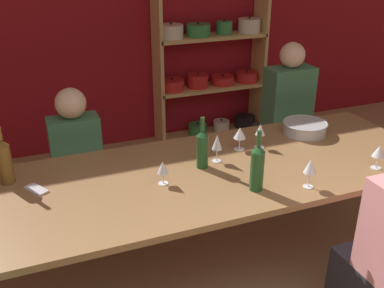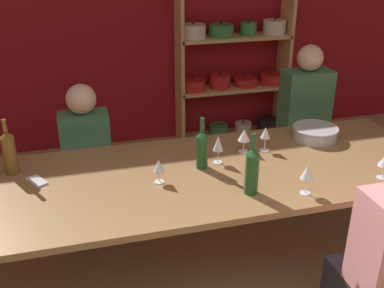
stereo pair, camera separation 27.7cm
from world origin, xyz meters
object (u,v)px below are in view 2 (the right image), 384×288
object	(u,v)px
wine_glass_red_a	(307,173)
person_far_b	(301,137)
dining_table	(196,182)
wine_bottle_amber	(9,152)
wine_bottle_dark	(202,149)
person_far_a	(89,172)
mixing_bowl	(315,132)
cell_phone	(37,181)
wine_bottle_green	(252,170)
wine_glass_red_b	(265,134)
wine_glass_empty_a	(218,144)
wine_glass_empty_b	(244,136)
shelf_unit	(234,75)
wine_glass_white_a	(159,167)

from	to	relation	value
wine_glass_red_a	person_far_b	xyz separation A→B (m)	(0.68, 1.29, -0.40)
dining_table	wine_bottle_amber	size ratio (longest dim) A/B	8.90
wine_bottle_dark	person_far_a	bearing A→B (deg)	132.29
mixing_bowl	cell_phone	size ratio (longest dim) A/B	1.98
mixing_bowl	cell_phone	world-z (taller)	mixing_bowl
dining_table	person_far_a	xyz separation A→B (m)	(-0.63, 0.81, -0.26)
dining_table	mixing_bowl	xyz separation A→B (m)	(0.96, 0.28, 0.11)
wine_bottle_green	wine_glass_red_b	bearing A→B (deg)	58.96
dining_table	wine_glass_red_b	distance (m)	0.59
wine_glass_empty_a	wine_glass_red_b	world-z (taller)	wine_glass_empty_a
wine_glass_empty_b	person_far_b	xyz separation A→B (m)	(0.82, 0.68, -0.39)
wine_glass_red_a	wine_glass_empty_b	xyz separation A→B (m)	(-0.14, 0.60, -0.01)
wine_glass_red_b	wine_glass_empty_b	bearing A→B (deg)	172.44
shelf_unit	person_far_b	distance (m)	1.23
wine_glass_white_a	wine_glass_red_b	distance (m)	0.81
wine_bottle_green	wine_glass_empty_b	bearing A→B (deg)	73.31
wine_bottle_green	wine_glass_empty_a	xyz separation A→B (m)	(-0.06, 0.41, -0.01)
dining_table	wine_bottle_green	size ratio (longest dim) A/B	8.64
wine_bottle_amber	person_far_a	size ratio (longest dim) A/B	0.32
shelf_unit	wine_glass_red_a	world-z (taller)	shelf_unit
wine_bottle_green	person_far_b	xyz separation A→B (m)	(0.97, 1.20, -0.42)
wine_glass_empty_b	dining_table	bearing A→B (deg)	-151.82
dining_table	wine_glass_empty_b	size ratio (longest dim) A/B	19.63
wine_glass_red_a	wine_glass_red_b	world-z (taller)	wine_glass_red_a
mixing_bowl	wine_glass_red_b	size ratio (longest dim) A/B	1.93
shelf_unit	wine_glass_white_a	distance (m)	2.47
shelf_unit	wine_glass_empty_a	distance (m)	2.16
wine_bottle_amber	wine_glass_red_a	world-z (taller)	wine_bottle_amber
wine_glass_empty_b	wine_glass_red_a	bearing A→B (deg)	-76.92
shelf_unit	mixing_bowl	bearing A→B (deg)	-91.23
wine_glass_red_b	wine_glass_empty_b	size ratio (longest dim) A/B	1.05
shelf_unit	wine_glass_red_a	bearing A→B (deg)	-100.82
wine_bottle_dark	wine_glass_white_a	xyz separation A→B (m)	(-0.29, -0.11, -0.03)
person_far_a	wine_glass_red_b	bearing A→B (deg)	151.77
mixing_bowl	wine_glass_empty_a	bearing A→B (deg)	-166.85
shelf_unit	person_far_b	xyz separation A→B (m)	(0.21, -1.19, -0.25)
mixing_bowl	person_far_a	world-z (taller)	person_far_a
wine_glass_empty_a	wine_glass_empty_b	world-z (taller)	wine_glass_empty_a
wine_bottle_amber	wine_glass_white_a	distance (m)	0.91
person_far_b	dining_table	bearing A→B (deg)	36.44
wine_bottle_amber	person_far_b	size ratio (longest dim) A/B	0.28
wine_bottle_dark	wine_bottle_amber	bearing A→B (deg)	168.73
shelf_unit	cell_phone	distance (m)	2.75
person_far_b	shelf_unit	bearing A→B (deg)	-80.13
wine_bottle_amber	wine_bottle_dark	bearing A→B (deg)	-11.27
wine_bottle_amber	wine_glass_empty_a	distance (m)	1.27
wine_bottle_amber	wine_glass_white_a	xyz separation A→B (m)	(0.84, -0.34, -0.04)
person_far_a	wine_bottle_dark	bearing A→B (deg)	132.29
dining_table	cell_phone	bearing A→B (deg)	171.56
wine_glass_empty_b	person_far_a	bearing A→B (deg)	149.29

